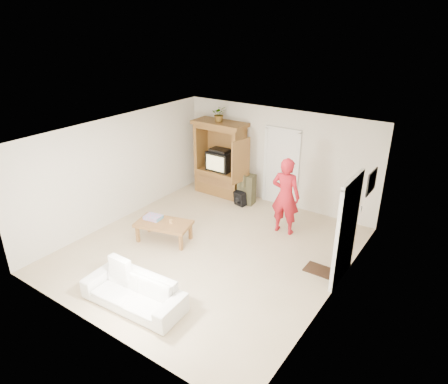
% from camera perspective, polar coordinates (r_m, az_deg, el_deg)
% --- Properties ---
extents(floor, '(6.00, 6.00, 0.00)m').
position_cam_1_polar(floor, '(8.89, -1.94, -8.17)').
color(floor, tan).
rests_on(floor, ground).
extents(ceiling, '(6.00, 6.00, 0.00)m').
position_cam_1_polar(ceiling, '(7.84, -2.20, 8.19)').
color(ceiling, white).
rests_on(ceiling, floor).
extents(wall_back, '(5.50, 0.00, 5.50)m').
position_cam_1_polar(wall_back, '(10.67, 7.59, 4.96)').
color(wall_back, silver).
rests_on(wall_back, floor).
extents(wall_front, '(5.50, 0.00, 5.50)m').
position_cam_1_polar(wall_front, '(6.43, -18.39, -9.59)').
color(wall_front, silver).
rests_on(wall_front, floor).
extents(wall_left, '(0.00, 6.00, 6.00)m').
position_cam_1_polar(wall_left, '(10.05, -14.80, 3.17)').
color(wall_left, silver).
rests_on(wall_left, floor).
extents(wall_right, '(0.00, 6.00, 6.00)m').
position_cam_1_polar(wall_right, '(7.16, 16.03, -5.63)').
color(wall_right, silver).
rests_on(wall_right, floor).
extents(armoire, '(1.82, 1.14, 2.10)m').
position_cam_1_polar(armoire, '(11.29, -0.44, 4.13)').
color(armoire, brown).
rests_on(armoire, floor).
extents(door_back, '(0.85, 0.05, 2.04)m').
position_cam_1_polar(door_back, '(10.67, 8.15, 3.34)').
color(door_back, white).
rests_on(door_back, floor).
extents(doorway_right, '(0.05, 0.90, 2.04)m').
position_cam_1_polar(doorway_right, '(7.81, 17.12, -5.54)').
color(doorway_right, black).
rests_on(doorway_right, floor).
extents(framed_picture, '(0.03, 0.60, 0.48)m').
position_cam_1_polar(framed_picture, '(8.71, 20.34, 1.36)').
color(framed_picture, black).
rests_on(framed_picture, wall_right).
extents(doormat, '(0.60, 0.40, 0.02)m').
position_cam_1_polar(doormat, '(8.43, 13.52, -10.81)').
color(doormat, '#382316').
rests_on(doormat, floor).
extents(plant, '(0.50, 0.49, 0.42)m').
position_cam_1_polar(plant, '(10.88, -0.66, 11.08)').
color(plant, '#4C7238').
rests_on(plant, armoire).
extents(man, '(0.71, 0.50, 1.85)m').
position_cam_1_polar(man, '(9.27, 8.78, -0.58)').
color(man, '#B21723').
rests_on(man, floor).
extents(sofa, '(1.93, 0.85, 0.55)m').
position_cam_1_polar(sofa, '(7.39, -12.83, -13.75)').
color(sofa, white).
rests_on(sofa, floor).
extents(coffee_table, '(1.36, 0.97, 0.46)m').
position_cam_1_polar(coffee_table, '(9.13, -8.62, -4.66)').
color(coffee_table, brown).
rests_on(coffee_table, floor).
extents(towel, '(0.42, 0.34, 0.08)m').
position_cam_1_polar(towel, '(9.28, -10.08, -3.58)').
color(towel, '#EB4E90').
rests_on(towel, coffee_table).
extents(candle, '(0.08, 0.08, 0.10)m').
position_cam_1_polar(candle, '(9.01, -7.63, -4.21)').
color(candle, tan).
rests_on(candle, coffee_table).
extents(backpack_black, '(0.35, 0.25, 0.39)m').
position_cam_1_polar(backpack_black, '(10.78, 2.30, -0.98)').
color(backpack_black, black).
rests_on(backpack_black, floor).
extents(backpack_olive, '(0.47, 0.37, 0.83)m').
position_cam_1_polar(backpack_olive, '(10.84, 3.25, 0.42)').
color(backpack_olive, '#47442B').
rests_on(backpack_olive, floor).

